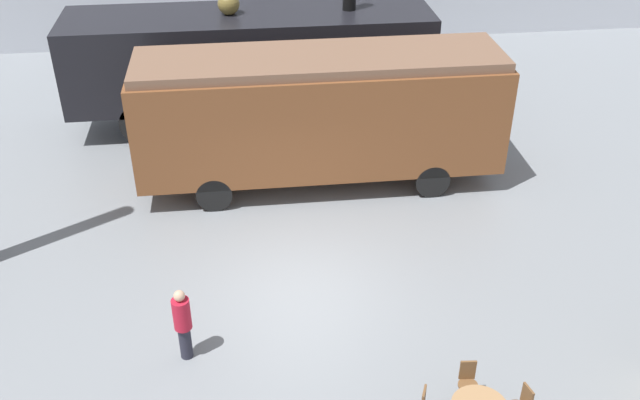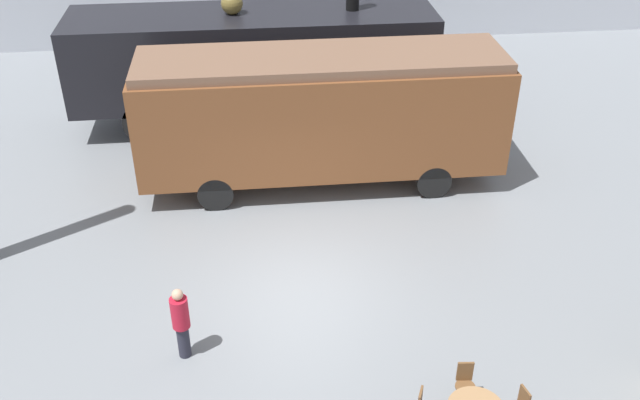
# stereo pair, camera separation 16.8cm
# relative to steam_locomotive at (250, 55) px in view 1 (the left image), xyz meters

# --- Properties ---
(ground_plane) EXTENTS (80.00, 80.00, 0.00)m
(ground_plane) POSITION_rel_steam_locomotive_xyz_m (0.70, -8.52, -2.16)
(ground_plane) COLOR gray
(steam_locomotive) EXTENTS (10.89, 2.76, 5.03)m
(steam_locomotive) POSITION_rel_steam_locomotive_xyz_m (0.00, 0.00, 0.00)
(steam_locomotive) COLOR black
(steam_locomotive) RESTS_ON ground_plane
(passenger_coach_wooden) EXTENTS (9.42, 2.51, 3.59)m
(passenger_coach_wooden) POSITION_rel_steam_locomotive_xyz_m (1.63, -3.99, -0.09)
(passenger_coach_wooden) COLOR brown
(passenger_coach_wooden) RESTS_ON ground_plane
(cafe_chair_3) EXTENTS (0.36, 0.37, 0.87)m
(cafe_chair_3) POSITION_rel_steam_locomotive_xyz_m (3.32, -12.04, -1.65)
(cafe_chair_3) COLOR black
(cafe_chair_3) RESTS_ON ground_plane
(visitor_person) EXTENTS (0.34, 0.34, 1.61)m
(visitor_person) POSITION_rel_steam_locomotive_xyz_m (-1.71, -10.33, -1.29)
(visitor_person) COLOR #262633
(visitor_person) RESTS_ON ground_plane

